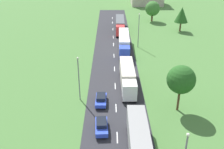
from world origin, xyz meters
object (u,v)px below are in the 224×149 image
lamppost_second (79,77)px  truck_lead (139,145)px  car_second (102,126)px  truck_fourth (120,24)px  tree_maple (153,9)px  truck_second (128,76)px  tree_elm (182,15)px  tree_birch (181,80)px  lamppost_third (139,29)px  truck_third (124,42)px  car_third (101,99)px

lamppost_second → truck_lead: bearing=-58.2°
truck_lead → car_second: truck_lead is taller
lamppost_second → car_second: bearing=-65.2°
truck_fourth → lamppost_second: 41.19m
car_second → tree_maple: bearing=75.1°
truck_second → tree_elm: tree_elm is taller
truck_lead → tree_birch: 13.56m
tree_birch → truck_lead: bearing=-124.2°
truck_fourth → lamppost_third: size_ratio=1.62×
truck_third → truck_fourth: size_ratio=1.04×
car_second → truck_third: bearing=81.5°
car_third → car_second: bearing=-87.8°
tree_maple → tree_birch: bearing=-93.9°
truck_lead → lamppost_second: 16.85m
truck_fourth → car_second: truck_fourth is taller
truck_second → tree_birch: tree_birch is taller
truck_third → tree_elm: tree_elm is taller
tree_elm → lamppost_third: bearing=-135.8°
lamppost_second → tree_elm: bearing=55.9°
lamppost_second → truck_third: bearing=69.6°
car_second → car_third: 7.23m
lamppost_third → tree_elm: 20.14m
truck_fourth → tree_birch: size_ratio=1.84×
truck_third → lamppost_second: lamppost_second is taller
truck_third → tree_maple: 30.13m
truck_second → tree_birch: 11.56m
truck_third → tree_maple: (11.17, 27.90, 2.22)m
tree_birch → truck_second: bearing=134.1°
tree_maple → tree_elm: bearing=-59.0°
truck_lead → tree_birch: tree_birch is taller
truck_second → lamppost_third: bearing=79.1°
truck_third → car_third: (-5.09, -25.00, -1.35)m
car_third → lamppost_second: bearing=159.5°
car_third → lamppost_third: (8.87, 27.14, 4.10)m
truck_third → tree_birch: tree_birch is taller
tree_birch → lamppost_second: bearing=168.4°
truck_lead → truck_fourth: size_ratio=0.95×
truck_lead → tree_birch: (7.38, 10.86, 3.37)m
car_second → car_third: bearing=92.2°
tree_maple → car_third: bearing=-107.1°
truck_fourth → car_second: 49.08m
truck_fourth → tree_elm: 18.86m
car_third → tree_maple: (16.26, 52.89, 3.58)m
truck_lead → car_second: bearing=130.8°
lamppost_second → tree_elm: size_ratio=1.08×
tree_birch → tree_maple: bearing=86.1°
truck_second → tree_elm: 39.87m
truck_second → lamppost_third: (4.07, 21.15, 2.79)m
truck_lead → truck_third: 37.81m
truck_fourth → tree_elm: size_ratio=1.95×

